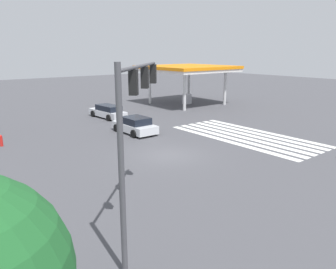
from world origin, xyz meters
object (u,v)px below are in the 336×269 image
Objects in this scene: car_0 at (108,112)px; car_1 at (135,125)px; traffic_signal_mast at (136,110)px; fire_hydrant at (1,141)px.

car_1 reaches higher than car_0.
traffic_signal_mast is 1.48× the size of car_1.
car_0 is 7.42m from car_1.
traffic_signal_mast is 16.71m from car_1.
car_0 is at bearing -68.10° from fire_hydrant.
car_1 is (13.64, -8.71, -4.18)m from traffic_signal_mast.
traffic_signal_mast is 17.02m from fire_hydrant.
traffic_signal_mast is 23.60m from car_0.
car_0 is 5.81× the size of fire_hydrant.
traffic_signal_mast is 1.31× the size of car_0.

